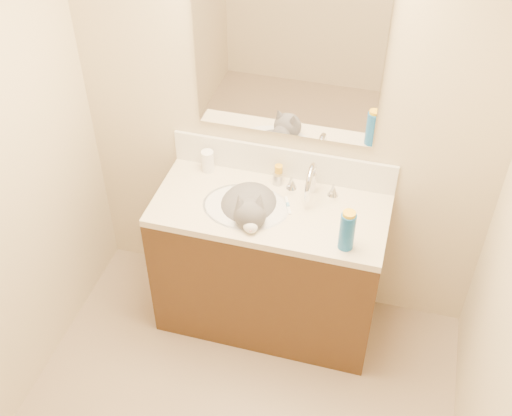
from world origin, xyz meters
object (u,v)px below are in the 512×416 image
Objects in this scene: vanity_cabinet at (269,268)px; silver_jar at (278,179)px; basin at (246,217)px; cat at (249,210)px; pill_bottle at (208,161)px; amber_bottle at (278,174)px; faucet at (311,183)px; spray_can at (347,231)px.

silver_jar is (-0.01, 0.19, 0.48)m from vanity_cabinet.
basin is 0.05m from cat.
vanity_cabinet is 9.87× the size of pill_bottle.
basin is (-0.12, -0.03, 0.38)m from vanity_cabinet.
vanity_cabinet is 11.44× the size of amber_bottle.
faucet is 0.58m from pill_bottle.
faucet is at bearing -21.04° from amber_bottle.
faucet reaches higher than spray_can.
pill_bottle is 1.91× the size of silver_jar.
spray_can is (0.52, -0.16, 0.12)m from cat.
faucet reaches higher than silver_jar.
pill_bottle is 1.16× the size of amber_bottle.
silver_jar is at bearing 92.31° from vanity_cabinet.
vanity_cabinet is 0.58m from faucet.
cat is at bearing -165.65° from vanity_cabinet.
pill_bottle is (-0.28, 0.23, 0.13)m from basin.
vanity_cabinet is 0.54m from amber_bottle.
vanity_cabinet is at bearing -87.57° from amber_bottle.
pill_bottle is at bearing 154.58° from spray_can.
spray_can is (0.42, -0.39, 0.05)m from amber_bottle.
vanity_cabinet is at bearing 156.23° from spray_can.
vanity_cabinet is 0.52m from silver_jar.
faucet is at bearing 29.12° from basin.
cat reaches higher than amber_bottle.
cat reaches higher than vanity_cabinet.
cat is 2.31× the size of spray_can.
faucet is 2.67× the size of amber_bottle.
spray_can reaches higher than pill_bottle.
vanity_cabinet is at bearing -87.69° from silver_jar.
cat is 0.55m from spray_can.
spray_can reaches higher than amber_bottle.
basin is 0.58m from spray_can.
faucet is (0.30, 0.17, 0.16)m from basin.
amber_bottle is 0.52× the size of spray_can.
basin is 2.25× the size of spray_can.
spray_can is (0.54, -0.15, 0.17)m from basin.
faucet is 1.40× the size of spray_can.
basin is 0.98× the size of cat.
silver_jar is at bearing 63.32° from basin.
spray_can reaches higher than basin.
basin is at bearing -114.86° from amber_bottle.
amber_bottle is (-0.01, 0.21, 0.50)m from vanity_cabinet.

